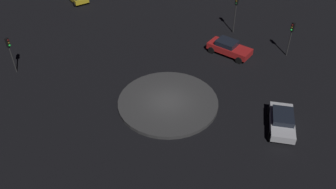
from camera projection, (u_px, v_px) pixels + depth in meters
ground_plane at (168, 104)px, 32.34m from camera, size 116.98×116.98×0.00m
roundabout_island at (168, 102)px, 32.25m from camera, size 8.81×8.81×0.31m
car_red at (229, 48)px, 38.14m from camera, size 4.84×3.19×1.50m
car_silver at (282, 121)px, 29.54m from camera, size 4.26×4.33×1.36m
traffic_light_southwest at (10, 48)px, 34.42m from camera, size 0.39×0.37×3.77m
traffic_light_north at (291, 33)px, 36.77m from camera, size 0.31×0.36×3.75m
traffic_light_northwest at (236, 8)px, 40.26m from camera, size 0.36×0.39×4.35m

